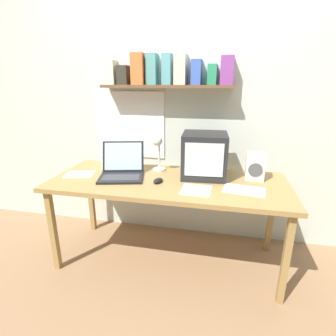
% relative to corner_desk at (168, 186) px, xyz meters
% --- Properties ---
extents(ground_plane, '(12.00, 12.00, 0.00)m').
position_rel_corner_desk_xyz_m(ground_plane, '(0.00, 0.00, -0.68)').
color(ground_plane, '#946E4D').
extents(back_wall, '(5.60, 0.24, 2.60)m').
position_rel_corner_desk_xyz_m(back_wall, '(-0.01, 0.51, 0.63)').
color(back_wall, silver).
rests_on(back_wall, ground_plane).
extents(corner_desk, '(1.86, 0.75, 0.73)m').
position_rel_corner_desk_xyz_m(corner_desk, '(0.00, 0.00, 0.00)').
color(corner_desk, '#9F7C45').
rests_on(corner_desk, ground_plane).
extents(crt_monitor, '(0.37, 0.36, 0.36)m').
position_rel_corner_desk_xyz_m(crt_monitor, '(0.27, 0.15, 0.23)').
color(crt_monitor, '#232326').
rests_on(crt_monitor, corner_desk).
extents(laptop, '(0.42, 0.43, 0.26)m').
position_rel_corner_desk_xyz_m(laptop, '(-0.39, 0.02, 0.12)').
color(laptop, black).
rests_on(laptop, corner_desk).
extents(desk_lamp, '(0.11, 0.15, 0.32)m').
position_rel_corner_desk_xyz_m(desk_lamp, '(-0.13, 0.19, 0.27)').
color(desk_lamp, silver).
rests_on(desk_lamp, corner_desk).
extents(juice_glass, '(0.07, 0.07, 0.14)m').
position_rel_corner_desk_xyz_m(juice_glass, '(-0.60, 0.14, 0.12)').
color(juice_glass, white).
rests_on(juice_glass, corner_desk).
extents(space_heater, '(0.15, 0.13, 0.22)m').
position_rel_corner_desk_xyz_m(space_heater, '(0.67, 0.16, 0.16)').
color(space_heater, silver).
rests_on(space_heater, corner_desk).
extents(computer_mouse, '(0.09, 0.12, 0.03)m').
position_rel_corner_desk_xyz_m(computer_mouse, '(-0.06, -0.07, 0.07)').
color(computer_mouse, black).
rests_on(computer_mouse, corner_desk).
extents(loose_paper_near_monitor, '(0.27, 0.23, 0.00)m').
position_rel_corner_desk_xyz_m(loose_paper_near_monitor, '(-0.76, -0.03, 0.06)').
color(loose_paper_near_monitor, white).
rests_on(loose_paper_near_monitor, corner_desk).
extents(open_notebook, '(0.22, 0.22, 0.00)m').
position_rel_corner_desk_xyz_m(open_notebook, '(0.24, -0.16, 0.06)').
color(open_notebook, silver).
rests_on(open_notebook, corner_desk).
extents(printed_handout, '(0.31, 0.22, 0.00)m').
position_rel_corner_desk_xyz_m(printed_handout, '(0.58, -0.09, 0.06)').
color(printed_handout, white).
rests_on(printed_handout, corner_desk).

